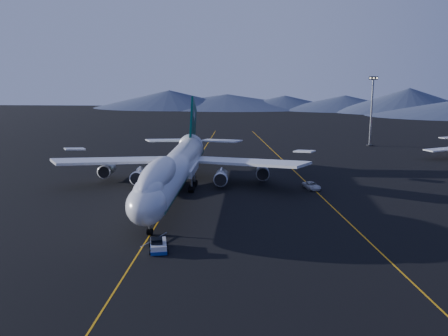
# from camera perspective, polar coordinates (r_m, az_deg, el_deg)

# --- Properties ---
(ground) EXTENTS (500.00, 500.00, 0.00)m
(ground) POSITION_cam_1_polar(r_m,az_deg,el_deg) (108.54, -5.58, -3.04)
(ground) COLOR black
(ground) RESTS_ON ground
(taxiway_line_main) EXTENTS (0.25, 220.00, 0.01)m
(taxiway_line_main) POSITION_cam_1_polar(r_m,az_deg,el_deg) (108.54, -5.58, -3.04)
(taxiway_line_main) COLOR orange
(taxiway_line_main) RESTS_ON ground
(taxiway_line_side) EXTENTS (28.08, 198.09, 0.01)m
(taxiway_line_side) POSITION_cam_1_polar(r_m,az_deg,el_deg) (117.62, 9.81, -2.02)
(taxiway_line_side) COLOR orange
(taxiway_line_side) RESTS_ON ground
(boeing_747) EXTENTS (59.62, 72.43, 19.37)m
(boeing_747) POSITION_cam_1_polar(r_m,az_deg,el_deg) (107.27, -5.64, -0.03)
(boeing_747) COLOR silver
(boeing_747) RESTS_ON ground
(pushback_tug) EXTENTS (3.58, 5.27, 2.11)m
(pushback_tug) POSITION_cam_1_polar(r_m,az_deg,el_deg) (76.42, -7.49, -8.86)
(pushback_tug) COLOR silver
(pushback_tug) RESTS_ON ground
(service_van) EXTENTS (4.29, 6.17, 1.56)m
(service_van) POSITION_cam_1_polar(r_m,az_deg,el_deg) (114.46, 9.98, -2.00)
(service_van) COLOR silver
(service_van) RESTS_ON ground
(floodlight_mast) EXTENTS (2.96, 2.22, 23.98)m
(floodlight_mast) POSITION_cam_1_polar(r_m,az_deg,el_deg) (180.98, 16.50, 6.26)
(floodlight_mast) COLOR black
(floodlight_mast) RESTS_ON ground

